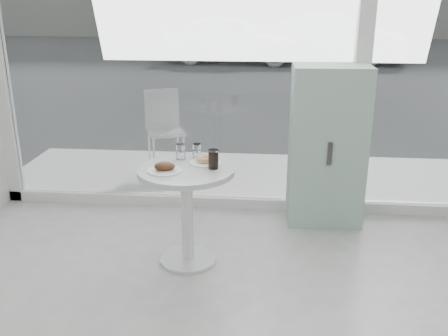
# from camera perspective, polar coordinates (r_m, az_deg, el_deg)

# --- Properties ---
(room_shell) EXTENTS (6.00, 6.00, 6.00)m
(room_shell) POSITION_cam_1_polar(r_m,az_deg,el_deg) (0.97, -0.58, 15.26)
(room_shell) COLOR white
(room_shell) RESTS_ON ground
(storefront) EXTENTS (5.00, 0.14, 3.00)m
(storefront) POSITION_cam_1_polar(r_m,az_deg,el_deg) (4.53, 5.16, 15.72)
(storefront) COLOR white
(storefront) RESTS_ON ground
(main_table) EXTENTS (0.72, 0.72, 0.77)m
(main_table) POSITION_cam_1_polar(r_m,az_deg,el_deg) (3.76, -4.28, -3.19)
(main_table) COLOR silver
(main_table) RESTS_ON ground
(patio_deck) EXTENTS (5.60, 1.60, 0.05)m
(patio_deck) POSITION_cam_1_polar(r_m,az_deg,el_deg) (5.67, 3.97, -1.03)
(patio_deck) COLOR white
(patio_deck) RESTS_ON ground
(street) EXTENTS (40.00, 24.00, 0.00)m
(street) POSITION_cam_1_polar(r_m,az_deg,el_deg) (17.64, 5.05, 12.58)
(street) COLOR #3A3A3A
(street) RESTS_ON ground
(mint_cabinet) EXTENTS (0.67, 0.47, 1.42)m
(mint_cabinet) POSITION_cam_1_polar(r_m,az_deg,el_deg) (4.52, 11.69, 2.46)
(mint_cabinet) COLOR #8AB09E
(mint_cabinet) RESTS_ON ground
(patio_chair) EXTENTS (0.52, 0.52, 0.92)m
(patio_chair) POSITION_cam_1_polar(r_m,az_deg,el_deg) (5.77, -6.83, 4.91)
(patio_chair) COLOR silver
(patio_chair) RESTS_ON patio_deck
(car_white) EXTENTS (4.42, 2.14, 1.45)m
(car_white) POSITION_cam_1_polar(r_m,az_deg,el_deg) (15.76, 1.02, 14.55)
(car_white) COLOR silver
(car_white) RESTS_ON street
(car_silver) EXTENTS (4.67, 2.79, 1.45)m
(car_silver) POSITION_cam_1_polar(r_m,az_deg,el_deg) (16.39, 12.38, 14.30)
(car_silver) COLOR #A8ABB0
(car_silver) RESTS_ON street
(plate_fritter) EXTENTS (0.25, 0.25, 0.07)m
(plate_fritter) POSITION_cam_1_polar(r_m,az_deg,el_deg) (3.62, -6.74, 0.02)
(plate_fritter) COLOR white
(plate_fritter) RESTS_ON main_table
(plate_donut) EXTENTS (0.24, 0.24, 0.06)m
(plate_donut) POSITION_cam_1_polar(r_m,az_deg,el_deg) (3.78, -2.17, 0.86)
(plate_donut) COLOR white
(plate_donut) RESTS_ON main_table
(water_tumbler_a) EXTENTS (0.07, 0.07, 0.12)m
(water_tumbler_a) POSITION_cam_1_polar(r_m,az_deg,el_deg) (3.88, -4.97, 1.78)
(water_tumbler_a) COLOR white
(water_tumbler_a) RESTS_ON main_table
(water_tumbler_b) EXTENTS (0.07, 0.07, 0.11)m
(water_tumbler_b) POSITION_cam_1_polar(r_m,az_deg,el_deg) (3.90, -3.13, 1.88)
(water_tumbler_b) COLOR white
(water_tumbler_b) RESTS_ON main_table
(cola_glass) EXTENTS (0.08, 0.08, 0.14)m
(cola_glass) POSITION_cam_1_polar(r_m,az_deg,el_deg) (3.64, -1.22, 0.98)
(cola_glass) COLOR white
(cola_glass) RESTS_ON main_table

